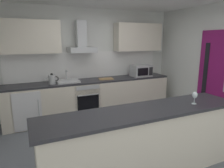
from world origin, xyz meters
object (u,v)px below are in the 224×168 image
Objects in this scene: sink at (68,81)px; chopping_board at (106,79)px; microwave at (141,71)px; kettle at (52,79)px; oven at (85,99)px; refrigerator at (27,107)px; wine_glass at (195,95)px; range_hood at (81,42)px.

sink is 1.47× the size of chopping_board.
sink is at bearing 178.85° from microwave.
sink is at bearing 7.30° from kettle.
refrigerator is at bearing -179.88° from oven.
kettle is 2.95m from wine_glass.
kettle reaches higher than refrigerator.
chopping_board is at bearing -0.65° from refrigerator.
sink reaches higher than refrigerator.
sink is (-1.93, 0.04, -0.12)m from microwave.
chopping_board is (-0.33, 2.47, -0.17)m from wine_glass.
kettle is at bearing -179.55° from chopping_board.
refrigerator is 0.80m from kettle.
oven is 1.11× the size of range_hood.
kettle reaches higher than chopping_board.
microwave is at bearing -0.24° from chopping_board.
microwave is 0.69× the size of range_hood.
sink reaches higher than oven.
oven is at bearing 2.62° from kettle.
refrigerator is 2.94× the size of kettle.
kettle is 1.62× the size of wine_glass.
range_hood is 1.04m from chopping_board.
wine_glass is at bearing -63.19° from sink.
oven is at bearing 178.97° from microwave.
chopping_board is (1.28, 0.01, -0.09)m from kettle.
wine_glass is at bearing -71.46° from range_hood.
refrigerator is at bearing 176.81° from kettle.
oven reaches higher than refrigerator.
sink reaches higher than wine_glass.
sink is 0.36m from kettle.
sink is at bearing 178.37° from oven.
kettle reaches higher than wine_glass.
range_hood is 4.05× the size of wine_glass.
microwave is 2.28m from kettle.
range_hood is (-1.55, 0.16, 0.74)m from microwave.
oven is 2.35× the size of chopping_board.
refrigerator is 1.88m from range_hood.
wine_glass is at bearing -82.32° from chopping_board.
range_hood reaches higher than microwave.
oven is 2.77× the size of kettle.
chopping_board is at bearing -2.48° from oven.
microwave is at bearing 74.89° from wine_glass.
refrigerator is 2.50× the size of chopping_board.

